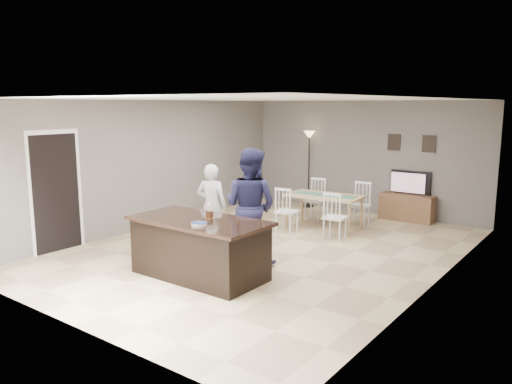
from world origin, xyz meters
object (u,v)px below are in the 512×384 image
Objects in this scene: man at (250,206)px; plate_stack at (199,224)px; tv_console at (407,208)px; floor_lamp at (309,148)px; woman at (212,206)px; television at (409,183)px; kitchen_island at (200,248)px; dining_table at (324,201)px; birthday_cake at (209,214)px.

plate_stack is (0.04, -1.27, -0.04)m from man.
floor_lamp reaches higher than tv_console.
woman is 1.22m from man.
woman is 0.80× the size of floor_lamp.
television is 0.59× the size of woman.
television is (0.00, 0.07, 0.56)m from tv_console.
kitchen_island reaches higher than tv_console.
man reaches higher than tv_console.
man is (1.16, -0.35, 0.19)m from woman.
floor_lamp reaches higher than television.
man is 2.80m from dining_table.
tv_console is 2.87m from floor_lamp.
dining_table is (-0.15, 2.77, -0.36)m from man.
plate_stack is (-0.95, -5.83, 0.62)m from tv_console.
birthday_cake is 0.12× the size of dining_table.
television is at bearing 80.81° from plate_stack.
floor_lamp reaches higher than kitchen_island.
floor_lamp is (-1.65, 5.85, 0.59)m from plate_stack.
man is (-0.99, -4.64, 0.10)m from television.
floor_lamp is at bearing -104.83° from woman.
dining_table is at bearing 58.62° from television.
birthday_cake is (-0.15, -0.84, -0.01)m from man.
tv_console is at bearing -137.90° from woman.
man is at bearing -70.66° from floor_lamp.
man is at bearing 142.43° from woman.
plate_stack is at bearing 80.81° from television.
tv_console is at bearing 80.70° from plate_stack.
plate_stack is at bearing -74.29° from floor_lamp.
woman is at bearing -117.66° from dining_table.
television is at bearing -137.53° from woman.
birthday_cake reaches higher than plate_stack.
television is at bearing 77.99° from kitchen_island.
birthday_cake is at bearing 74.68° from man.
birthday_cake reaches higher than television.
tv_console is 5.11× the size of plate_stack.
plate_stack is 4.06m from dining_table.
dining_table is at bearing 89.99° from birthday_cake.
woman is 0.81× the size of man.
birthday_cake is 0.99× the size of plate_stack.
kitchen_island is 5.78m from television.
tv_console is 5.56m from birthday_cake.
kitchen_island is at bearing -75.92° from floor_lamp.
floor_lamp is at bearing 105.10° from birthday_cake.
floor_lamp is (-2.60, 0.02, 1.21)m from tv_console.
man is at bearing 91.65° from plate_stack.
man is (0.21, 1.00, 0.51)m from kitchen_island.
birthday_cake is 5.65m from floor_lamp.
woman is (-0.95, 1.35, 0.32)m from kitchen_island.
man reaches higher than woman.
woman is 0.83× the size of dining_table.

